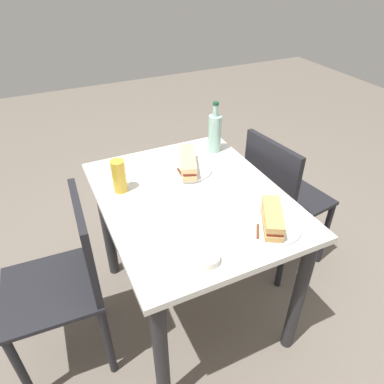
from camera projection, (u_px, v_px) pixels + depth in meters
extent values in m
plane|color=#6B6056|center=(192.00, 303.00, 2.04)|extent=(8.00, 8.00, 0.00)
cube|color=silver|center=(192.00, 198.00, 1.61)|extent=(0.98, 0.79, 0.03)
cylinder|color=#262628|center=(298.00, 297.00, 1.62)|extent=(0.06, 0.06, 0.73)
cylinder|color=#262628|center=(211.00, 197.00, 2.26)|extent=(0.06, 0.06, 0.73)
cylinder|color=#262628|center=(161.00, 357.00, 1.39)|extent=(0.06, 0.06, 0.73)
cylinder|color=#262628|center=(107.00, 226.00, 2.03)|extent=(0.06, 0.06, 0.73)
cube|color=black|center=(50.00, 289.00, 1.53)|extent=(0.42, 0.42, 0.02)
cube|color=black|center=(86.00, 242.00, 1.47)|extent=(0.38, 0.05, 0.40)
cylinder|color=black|center=(21.00, 305.00, 1.75)|extent=(0.04, 0.04, 0.46)
cylinder|color=black|center=(22.00, 372.00, 1.48)|extent=(0.04, 0.04, 0.46)
cylinder|color=black|center=(94.00, 283.00, 1.86)|extent=(0.04, 0.04, 0.46)
cylinder|color=black|center=(108.00, 342.00, 1.59)|extent=(0.04, 0.04, 0.46)
cube|color=black|center=(288.00, 197.00, 2.08)|extent=(0.45, 0.45, 0.02)
cube|color=black|center=(270.00, 177.00, 1.87)|extent=(0.38, 0.08, 0.40)
cylinder|color=black|center=(325.00, 234.00, 2.17)|extent=(0.04, 0.04, 0.46)
cylinder|color=black|center=(282.00, 204.00, 2.42)|extent=(0.04, 0.04, 0.46)
cylinder|color=black|center=(283.00, 257.00, 2.01)|extent=(0.04, 0.04, 0.46)
cylinder|color=black|center=(242.00, 223.00, 2.26)|extent=(0.04, 0.04, 0.46)
cylinder|color=white|center=(271.00, 226.00, 1.42)|extent=(0.24, 0.24, 0.01)
cube|color=tan|center=(272.00, 222.00, 1.40)|extent=(0.22, 0.17, 0.02)
cube|color=#B74C3D|center=(272.00, 218.00, 1.39)|extent=(0.20, 0.15, 0.02)
cube|color=tan|center=(273.00, 214.00, 1.38)|extent=(0.22, 0.17, 0.02)
cube|color=silver|center=(258.00, 217.00, 1.45)|extent=(0.09, 0.07, 0.00)
cube|color=#59331E|center=(258.00, 231.00, 1.37)|extent=(0.07, 0.05, 0.01)
cylinder|color=white|center=(188.00, 169.00, 1.77)|extent=(0.24, 0.24, 0.01)
cube|color=#DBB77A|center=(188.00, 166.00, 1.76)|extent=(0.26, 0.15, 0.02)
cube|color=#B74C3D|center=(188.00, 162.00, 1.74)|extent=(0.24, 0.14, 0.02)
cube|color=#DBB77A|center=(188.00, 158.00, 1.73)|extent=(0.26, 0.15, 0.02)
cube|color=silver|center=(175.00, 164.00, 1.79)|extent=(0.10, 0.02, 0.00)
cube|color=#59331E|center=(180.00, 173.00, 1.72)|extent=(0.08, 0.02, 0.01)
cylinder|color=#99C6B7|center=(215.00, 134.00, 1.88)|extent=(0.07, 0.07, 0.20)
cylinder|color=#99C6B7|center=(216.00, 111.00, 1.81)|extent=(0.03, 0.03, 0.06)
cylinder|color=#19472D|center=(216.00, 103.00, 1.79)|extent=(0.03, 0.03, 0.02)
cylinder|color=gold|center=(119.00, 176.00, 1.59)|extent=(0.06, 0.06, 0.16)
cylinder|color=silver|center=(207.00, 259.00, 1.26)|extent=(0.09, 0.09, 0.03)
cube|color=white|center=(118.00, 170.00, 1.77)|extent=(0.17, 0.17, 0.00)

